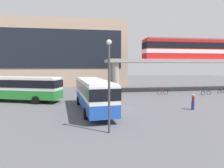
% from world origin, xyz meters
% --- Properties ---
extents(ground_plane, '(120.00, 120.00, 0.00)m').
position_xyz_m(ground_plane, '(0.00, 10.00, 0.00)').
color(ground_plane, '#515156').
extents(station_building, '(31.77, 11.47, 15.03)m').
position_xyz_m(station_building, '(-8.19, 29.57, 7.52)').
color(station_building, tan).
rests_on(station_building, ground_plane).
extents(elevated_platform, '(31.99, 6.51, 5.78)m').
position_xyz_m(elevated_platform, '(17.50, 14.11, 5.00)').
color(elevated_platform, '#9E9B93').
rests_on(elevated_platform, ground_plane).
extents(train, '(19.84, 2.96, 3.84)m').
position_xyz_m(train, '(18.27, 14.11, 7.75)').
color(train, red).
rests_on(train, elevated_platform).
extents(bus_main, '(3.64, 11.24, 3.22)m').
position_xyz_m(bus_main, '(-1.79, -0.43, 1.99)').
color(bus_main, '#1E4CB2').
rests_on(bus_main, ground_plane).
extents(bus_secondary, '(11.24, 6.17, 3.22)m').
position_xyz_m(bus_secondary, '(-10.94, 6.41, 1.99)').
color(bus_secondary, '#268C33').
rests_on(bus_secondary, ground_plane).
extents(bicycle_blue, '(1.79, 0.17, 1.04)m').
position_xyz_m(bicycle_blue, '(16.60, 7.83, 0.36)').
color(bicycle_blue, black).
rests_on(bicycle_blue, ground_plane).
extents(bicycle_red, '(1.79, 0.24, 1.04)m').
position_xyz_m(bicycle_red, '(9.99, 9.41, 0.36)').
color(bicycle_red, black).
rests_on(bicycle_red, ground_plane).
extents(bicycle_black, '(1.74, 0.55, 1.04)m').
position_xyz_m(bicycle_black, '(20.46, 9.34, 0.36)').
color(bicycle_black, black).
rests_on(bicycle_black, ground_plane).
extents(pedestrian_waiting_near_stop, '(0.44, 0.48, 1.66)m').
position_xyz_m(pedestrian_waiting_near_stop, '(8.66, -1.59, 0.78)').
color(pedestrian_waiting_near_stop, navy).
rests_on(pedestrian_waiting_near_stop, ground_plane).
extents(lamp_post, '(0.36, 0.36, 6.43)m').
position_xyz_m(lamp_post, '(-1.19, -7.44, 3.78)').
color(lamp_post, '#3F3F44').
rests_on(lamp_post, ground_plane).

